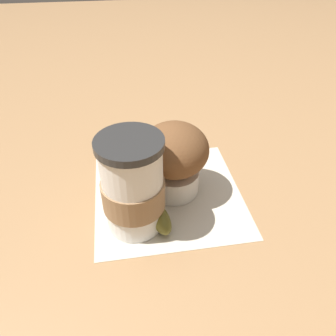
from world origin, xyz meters
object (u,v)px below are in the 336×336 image
(coffee_cup, at_px, (133,187))
(banana, at_px, (150,192))
(muffin, at_px, (174,157))
(sugar_packet, at_px, (183,145))

(coffee_cup, xyz_separation_m, banana, (0.04, -0.03, -0.05))
(banana, bearing_deg, muffin, -65.60)
(coffee_cup, distance_m, sugar_packet, 0.22)
(banana, xyz_separation_m, sugar_packet, (0.14, -0.08, -0.01))
(muffin, height_order, sugar_packet, muffin)
(banana, distance_m, sugar_packet, 0.16)
(banana, bearing_deg, coffee_cup, 148.79)
(muffin, xyz_separation_m, banana, (-0.02, 0.04, -0.05))
(coffee_cup, height_order, banana, coffee_cup)
(sugar_packet, bearing_deg, banana, 151.15)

